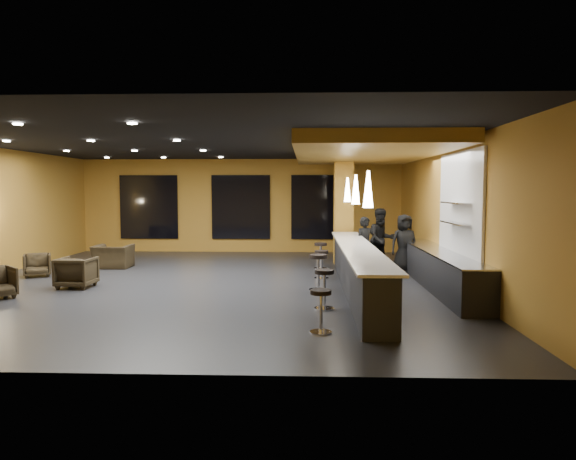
{
  "coord_description": "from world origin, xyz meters",
  "views": [
    {
      "loc": [
        2.5,
        -12.78,
        2.33
      ],
      "look_at": [
        2.0,
        0.5,
        1.3
      ],
      "focal_mm": 32.0,
      "sensor_mm": 36.0,
      "label": 1
    }
  ],
  "objects_px": {
    "prep_counter": "(439,270)",
    "pendant_2": "(347,190)",
    "column": "(343,209)",
    "armchair_d": "(113,257)",
    "bar_stool_3": "(322,261)",
    "armchair_b": "(77,272)",
    "staff_b": "(382,239)",
    "pendant_0": "(368,189)",
    "bar_stool_2": "(318,268)",
    "bar_stool_1": "(324,284)",
    "pendant_1": "(356,189)",
    "staff_c": "(404,243)",
    "bar_stool_0": "(321,305)",
    "bar_stool_4": "(321,252)",
    "armchair_c": "(37,265)",
    "bar_counter": "(357,270)",
    "staff_a": "(365,245)"
  },
  "relations": [
    {
      "from": "prep_counter",
      "to": "pendant_2",
      "type": "relative_size",
      "value": 8.57
    },
    {
      "from": "column",
      "to": "armchair_d",
      "type": "bearing_deg",
      "value": -169.62
    },
    {
      "from": "pendant_2",
      "to": "bar_stool_3",
      "type": "xyz_separation_m",
      "value": [
        -0.77,
        -1.36,
        -1.87
      ]
    },
    {
      "from": "pendant_2",
      "to": "armchair_b",
      "type": "distance_m",
      "value": 7.51
    },
    {
      "from": "staff_b",
      "to": "bar_stool_3",
      "type": "relative_size",
      "value": 2.41
    },
    {
      "from": "pendant_0",
      "to": "bar_stool_2",
      "type": "distance_m",
      "value": 2.86
    },
    {
      "from": "bar_stool_1",
      "to": "bar_stool_2",
      "type": "height_order",
      "value": "bar_stool_2"
    },
    {
      "from": "pendant_0",
      "to": "pendant_1",
      "type": "distance_m",
      "value": 2.5
    },
    {
      "from": "armchair_d",
      "to": "staff_c",
      "type": "bearing_deg",
      "value": 176.54
    },
    {
      "from": "pendant_2",
      "to": "bar_stool_0",
      "type": "height_order",
      "value": "pendant_2"
    },
    {
      "from": "bar_stool_4",
      "to": "pendant_0",
      "type": "bearing_deg",
      "value": -82.02
    },
    {
      "from": "prep_counter",
      "to": "pendant_0",
      "type": "bearing_deg",
      "value": -128.66
    },
    {
      "from": "column",
      "to": "armchair_c",
      "type": "relative_size",
      "value": 5.11
    },
    {
      "from": "bar_counter",
      "to": "bar_stool_0",
      "type": "distance_m",
      "value": 3.66
    },
    {
      "from": "pendant_0",
      "to": "armchair_b",
      "type": "xyz_separation_m",
      "value": [
        -6.67,
        2.19,
        -1.98
      ]
    },
    {
      "from": "armchair_b",
      "to": "prep_counter",
      "type": "bearing_deg",
      "value": -176.04
    },
    {
      "from": "pendant_2",
      "to": "staff_a",
      "type": "height_order",
      "value": "pendant_2"
    },
    {
      "from": "column",
      "to": "staff_b",
      "type": "bearing_deg",
      "value": -54.99
    },
    {
      "from": "staff_a",
      "to": "pendant_0",
      "type": "bearing_deg",
      "value": -115.51
    },
    {
      "from": "staff_a",
      "to": "staff_b",
      "type": "height_order",
      "value": "staff_b"
    },
    {
      "from": "armchair_c",
      "to": "armchair_d",
      "type": "xyz_separation_m",
      "value": [
        1.47,
        1.61,
        0.03
      ]
    },
    {
      "from": "pendant_0",
      "to": "pendant_2",
      "type": "xyz_separation_m",
      "value": [
        0.0,
        5.0,
        0.0
      ]
    },
    {
      "from": "pendant_2",
      "to": "bar_stool_1",
      "type": "relative_size",
      "value": 0.89
    },
    {
      "from": "bar_counter",
      "to": "pendant_0",
      "type": "height_order",
      "value": "pendant_0"
    },
    {
      "from": "armchair_d",
      "to": "bar_stool_2",
      "type": "relative_size",
      "value": 1.25
    },
    {
      "from": "bar_counter",
      "to": "pendant_2",
      "type": "distance_m",
      "value": 3.52
    },
    {
      "from": "armchair_b",
      "to": "armchair_c",
      "type": "xyz_separation_m",
      "value": [
        -1.78,
        1.52,
        -0.06
      ]
    },
    {
      "from": "pendant_0",
      "to": "staff_c",
      "type": "bearing_deg",
      "value": 71.54
    },
    {
      "from": "pendant_2",
      "to": "bar_stool_1",
      "type": "bearing_deg",
      "value": -99.53
    },
    {
      "from": "column",
      "to": "bar_stool_0",
      "type": "xyz_separation_m",
      "value": [
        -0.93,
        -8.14,
        -1.29
      ]
    },
    {
      "from": "armchair_b",
      "to": "bar_stool_0",
      "type": "xyz_separation_m",
      "value": [
        5.75,
        -3.72,
        0.09
      ]
    },
    {
      "from": "staff_b",
      "to": "armchair_d",
      "type": "relative_size",
      "value": 1.71
    },
    {
      "from": "prep_counter",
      "to": "armchair_c",
      "type": "relative_size",
      "value": 8.75
    },
    {
      "from": "bar_counter",
      "to": "armchair_d",
      "type": "xyz_separation_m",
      "value": [
        -6.99,
        3.32,
        -0.16
      ]
    },
    {
      "from": "pendant_1",
      "to": "pendant_2",
      "type": "relative_size",
      "value": 1.0
    },
    {
      "from": "pendant_2",
      "to": "bar_stool_0",
      "type": "xyz_separation_m",
      "value": [
        -0.93,
        -6.54,
        -1.89
      ]
    },
    {
      "from": "staff_b",
      "to": "staff_c",
      "type": "relative_size",
      "value": 1.09
    },
    {
      "from": "pendant_2",
      "to": "bar_stool_0",
      "type": "distance_m",
      "value": 6.87
    },
    {
      "from": "staff_b",
      "to": "bar_stool_2",
      "type": "height_order",
      "value": "staff_b"
    },
    {
      "from": "staff_b",
      "to": "staff_c",
      "type": "bearing_deg",
      "value": -48.18
    },
    {
      "from": "staff_c",
      "to": "armchair_d",
      "type": "relative_size",
      "value": 1.57
    },
    {
      "from": "bar_stool_1",
      "to": "armchair_b",
      "type": "bearing_deg",
      "value": 160.87
    },
    {
      "from": "staff_c",
      "to": "bar_stool_1",
      "type": "bearing_deg",
      "value": -130.29
    },
    {
      "from": "prep_counter",
      "to": "staff_a",
      "type": "relative_size",
      "value": 3.79
    },
    {
      "from": "prep_counter",
      "to": "armchair_b",
      "type": "xyz_separation_m",
      "value": [
        -8.67,
        -0.31,
        -0.06
      ]
    },
    {
      "from": "pendant_2",
      "to": "staff_b",
      "type": "xyz_separation_m",
      "value": [
        1.01,
        0.15,
        -1.45
      ]
    },
    {
      "from": "bar_stool_4",
      "to": "bar_stool_0",
      "type": "bearing_deg",
      "value": -91.47
    },
    {
      "from": "staff_a",
      "to": "armchair_b",
      "type": "bearing_deg",
      "value": -179.98
    },
    {
      "from": "bar_stool_0",
      "to": "bar_stool_4",
      "type": "xyz_separation_m",
      "value": [
        0.18,
        6.88,
        0.04
      ]
    },
    {
      "from": "bar_stool_0",
      "to": "bar_stool_1",
      "type": "xyz_separation_m",
      "value": [
        0.11,
        1.69,
        0.04
      ]
    }
  ]
}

